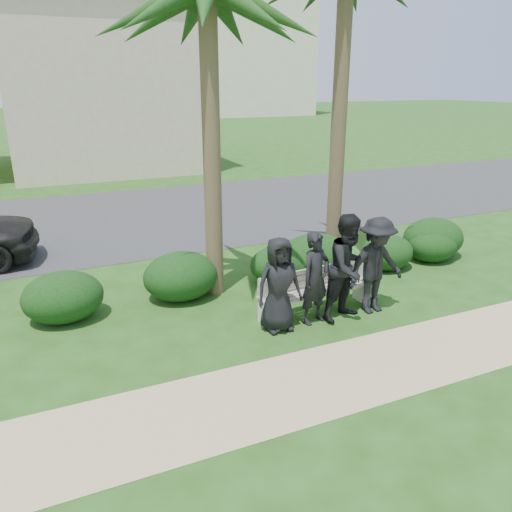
% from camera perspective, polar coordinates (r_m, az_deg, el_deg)
% --- Properties ---
extents(ground, '(160.00, 160.00, 0.00)m').
position_cam_1_polar(ground, '(8.93, 7.35, -6.52)').
color(ground, '#244313').
rests_on(ground, ground).
extents(footpath, '(30.00, 1.60, 0.01)m').
position_cam_1_polar(footpath, '(7.65, 14.45, -11.77)').
color(footpath, tan).
rests_on(footpath, ground).
extents(asphalt_street, '(160.00, 8.00, 0.01)m').
position_cam_1_polar(asphalt_street, '(15.90, -7.71, 5.10)').
color(asphalt_street, '#2D2D30').
rests_on(asphalt_street, ground).
extents(stucco_bldg_right, '(8.40, 8.40, 7.30)m').
position_cam_1_polar(stucco_bldg_right, '(25.03, -17.39, 18.08)').
color(stucco_bldg_right, '#C8B796').
rests_on(stucco_bldg_right, ground).
extents(park_bench, '(2.22, 0.66, 0.76)m').
position_cam_1_polar(park_bench, '(8.82, 7.14, -4.37)').
color(park_bench, '#A39989').
rests_on(park_bench, ground).
extents(man_a, '(0.78, 0.51, 1.58)m').
position_cam_1_polar(man_a, '(8.02, 2.62, -3.29)').
color(man_a, black).
rests_on(man_a, ground).
extents(man_b, '(0.66, 0.52, 1.58)m').
position_cam_1_polar(man_b, '(8.31, 6.82, -2.54)').
color(man_b, black).
rests_on(man_b, ground).
extents(man_c, '(1.05, 0.91, 1.85)m').
position_cam_1_polar(man_c, '(8.50, 10.56, -1.29)').
color(man_c, black).
rests_on(man_c, ground).
extents(man_d, '(1.15, 0.71, 1.73)m').
position_cam_1_polar(man_d, '(8.86, 13.53, -1.07)').
color(man_d, black).
rests_on(man_d, ground).
extents(hedge_a, '(1.35, 1.11, 0.88)m').
position_cam_1_polar(hedge_a, '(9.09, -21.22, -4.24)').
color(hedge_a, black).
rests_on(hedge_a, ground).
extents(hedge_b, '(1.40, 1.16, 0.91)m').
position_cam_1_polar(hedge_b, '(9.42, -8.61, -2.14)').
color(hedge_b, black).
rests_on(hedge_b, ground).
extents(hedge_c, '(1.15, 0.95, 0.75)m').
position_cam_1_polar(hedge_c, '(10.12, 2.47, -0.87)').
color(hedge_c, black).
rests_on(hedge_c, ground).
extents(hedge_d, '(1.56, 1.29, 1.02)m').
position_cam_1_polar(hedge_d, '(10.14, 6.72, -0.16)').
color(hedge_d, black).
rests_on(hedge_d, ground).
extents(hedge_e, '(1.19, 0.98, 0.78)m').
position_cam_1_polar(hedge_e, '(11.16, 14.72, 0.52)').
color(hedge_e, black).
rests_on(hedge_e, ground).
extents(hedge_f, '(1.45, 1.20, 0.95)m').
position_cam_1_polar(hedge_f, '(12.21, 19.59, 2.06)').
color(hedge_f, black).
rests_on(hedge_f, ground).
extents(hedge_extra, '(1.19, 0.98, 0.78)m').
position_cam_1_polar(hedge_extra, '(11.98, 19.51, 1.31)').
color(hedge_extra, black).
rests_on(hedge_extra, ground).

